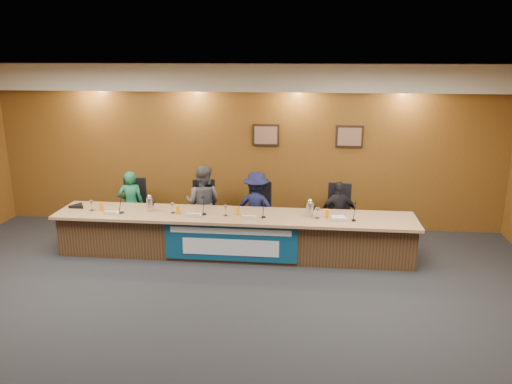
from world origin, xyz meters
TOP-DOWN VIEW (x-y plane):
  - floor at (0.00, 0.00)m, footprint 10.00×10.00m
  - ceiling at (0.00, 0.00)m, footprint 10.00×8.00m
  - wall_back at (0.00, 4.00)m, footprint 10.00×0.04m
  - soffit at (0.00, 3.75)m, footprint 10.00×0.50m
  - dais_body at (0.00, 2.40)m, footprint 6.00×0.80m
  - dais_top at (0.00, 2.35)m, footprint 6.10×0.95m
  - banner at (0.00, 1.99)m, footprint 2.20×0.02m
  - banner_text_upper at (0.00, 1.97)m, footprint 2.00×0.01m
  - banner_text_lower at (0.00, 1.97)m, footprint 1.60×0.01m
  - wall_photo_left at (0.40, 3.97)m, footprint 0.52×0.04m
  - wall_photo_right at (2.00, 3.97)m, footprint 0.52×0.04m
  - panelist_a at (-2.06, 3.07)m, footprint 0.54×0.43m
  - panelist_b at (-0.68, 3.07)m, footprint 0.77×0.65m
  - panelist_c at (0.31, 3.07)m, footprint 0.94×0.65m
  - panelist_d at (1.80, 3.07)m, footprint 0.74×0.43m
  - office_chair_a at (-2.06, 3.17)m, footprint 0.52×0.52m
  - office_chair_b at (-0.68, 3.17)m, footprint 0.57×0.57m
  - office_chair_c at (0.31, 3.17)m, footprint 0.55×0.55m
  - office_chair_d at (1.80, 3.17)m, footprint 0.53×0.53m
  - nameplate_a at (-2.05, 2.08)m, footprint 0.24×0.08m
  - microphone_a at (-1.91, 2.21)m, footprint 0.07×0.07m
  - juice_glass_a at (-2.30, 2.30)m, footprint 0.06×0.06m
  - water_glass_a at (-2.47, 2.29)m, footprint 0.08×0.08m
  - nameplate_b at (-0.65, 2.11)m, footprint 0.24×0.08m
  - microphone_b at (-0.49, 2.28)m, footprint 0.07×0.07m
  - juice_glass_b at (-0.94, 2.26)m, footprint 0.06×0.06m
  - water_glass_b at (-1.04, 2.30)m, footprint 0.08×0.08m
  - nameplate_c at (0.29, 2.09)m, footprint 0.24×0.08m
  - microphone_c at (0.52, 2.23)m, footprint 0.07×0.07m
  - juice_glass_c at (0.09, 2.31)m, footprint 0.06×0.06m
  - water_glass_c at (-0.12, 2.26)m, footprint 0.08×0.08m
  - nameplate_d at (1.77, 2.14)m, footprint 0.24×0.08m
  - microphone_d at (2.00, 2.22)m, footprint 0.07×0.07m
  - juice_glass_d at (1.58, 2.32)m, footprint 0.06×0.06m
  - water_glass_d at (1.41, 2.29)m, footprint 0.08×0.08m
  - carafe_left at (-1.45, 2.36)m, footprint 0.11×0.11m
  - carafe_right at (1.28, 2.37)m, footprint 0.12×0.12m
  - speakerphone at (-2.80, 2.44)m, footprint 0.32×0.32m
  - paper_stack at (1.77, 2.33)m, footprint 0.26×0.33m

SIDE VIEW (x-z plane):
  - floor at x=0.00m, z-range 0.00..0.00m
  - banner_text_lower at x=0.00m, z-range 0.16..0.44m
  - dais_body at x=0.00m, z-range 0.00..0.70m
  - banner at x=0.00m, z-range 0.05..0.71m
  - office_chair_a at x=-2.06m, z-range 0.44..0.52m
  - office_chair_b at x=-0.68m, z-range 0.44..0.52m
  - office_chair_c at x=0.31m, z-range 0.44..0.52m
  - office_chair_d at x=1.80m, z-range 0.44..0.52m
  - banner_text_upper at x=0.00m, z-range 0.53..0.63m
  - panelist_d at x=1.80m, z-range 0.00..1.19m
  - panelist_a at x=-2.06m, z-range 0.00..1.28m
  - panelist_c at x=0.31m, z-range 0.00..1.33m
  - panelist_b at x=-0.68m, z-range 0.00..1.42m
  - dais_top at x=0.00m, z-range 0.70..0.75m
  - paper_stack at x=1.77m, z-range 0.75..0.76m
  - microphone_a at x=-1.91m, z-range 0.75..0.77m
  - microphone_b at x=-0.49m, z-range 0.75..0.77m
  - microphone_c at x=0.52m, z-range 0.75..0.77m
  - microphone_d at x=2.00m, z-range 0.75..0.77m
  - speakerphone at x=-2.80m, z-range 0.75..0.80m
  - nameplate_a at x=-2.05m, z-range 0.74..0.85m
  - nameplate_b at x=-0.65m, z-range 0.74..0.85m
  - nameplate_c at x=0.29m, z-range 0.74..0.85m
  - nameplate_d at x=1.77m, z-range 0.74..0.85m
  - juice_glass_a at x=-2.30m, z-range 0.75..0.90m
  - juice_glass_b at x=-0.94m, z-range 0.75..0.90m
  - juice_glass_c at x=0.09m, z-range 0.75..0.90m
  - juice_glass_d at x=1.58m, z-range 0.75..0.90m
  - water_glass_a at x=-2.47m, z-range 0.75..0.93m
  - water_glass_b at x=-1.04m, z-range 0.75..0.93m
  - water_glass_c at x=-0.12m, z-range 0.75..0.93m
  - water_glass_d at x=1.41m, z-range 0.75..0.93m
  - carafe_left at x=-1.45m, z-range 0.75..0.99m
  - carafe_right at x=1.28m, z-range 0.75..0.99m
  - wall_back at x=0.00m, z-range 0.00..3.20m
  - wall_photo_left at x=0.40m, z-range 1.64..2.06m
  - wall_photo_right at x=2.00m, z-range 1.64..2.06m
  - soffit at x=0.00m, z-range 2.70..3.20m
  - ceiling at x=0.00m, z-range 3.18..3.22m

